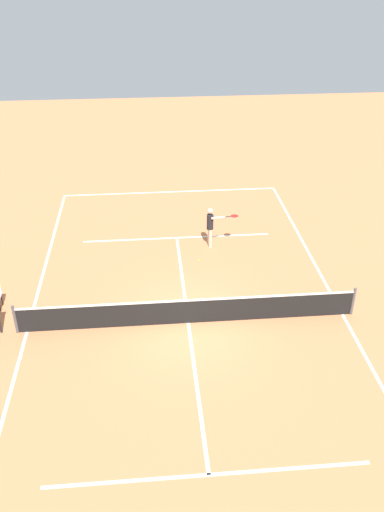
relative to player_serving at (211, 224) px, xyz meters
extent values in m
plane|color=#D37A4C|center=(1.40, 5.19, -1.05)|extent=(60.00, 60.00, 0.00)
cube|color=white|center=(1.40, -5.76, -1.05)|extent=(10.76, 0.10, 0.01)
cube|color=white|center=(-3.99, 5.19, -1.05)|extent=(0.10, 21.90, 0.01)
cube|color=white|center=(6.78, 5.19, -1.05)|extent=(0.10, 21.90, 0.01)
cube|color=white|center=(1.40, -0.83, -1.05)|extent=(8.07, 0.10, 0.01)
cube|color=white|center=(1.40, 11.22, -1.05)|extent=(8.07, 0.10, 0.01)
cube|color=white|center=(1.40, 5.19, -1.05)|extent=(0.10, 12.05, 0.01)
cylinder|color=#4C4C51|center=(-4.29, 5.19, -0.52)|extent=(0.10, 0.10, 1.07)
cylinder|color=#4C4C51|center=(7.08, 5.19, -0.52)|extent=(0.10, 0.10, 1.07)
cube|color=black|center=(1.40, 5.19, -0.60)|extent=(11.36, 0.03, 0.91)
cube|color=white|center=(1.40, 5.19, -0.12)|extent=(11.36, 0.04, 0.06)
cylinder|color=beige|center=(0.07, -0.10, -0.64)|extent=(0.12, 0.12, 0.82)
cylinder|color=beige|center=(0.04, 0.10, -0.64)|extent=(0.12, 0.12, 0.82)
cylinder|color=black|center=(0.05, 0.00, 0.09)|extent=(0.28, 0.28, 0.64)
sphere|color=beige|center=(0.05, 0.00, 0.59)|extent=(0.23, 0.23, 0.23)
cylinder|color=beige|center=(0.08, -0.18, 0.12)|extent=(0.09, 0.09, 0.57)
cylinder|color=beige|center=(-0.26, 0.14, 0.34)|extent=(0.58, 0.17, 0.09)
cylinder|color=black|center=(-0.67, 0.08, 0.34)|extent=(0.26, 0.07, 0.04)
ellipsoid|color=red|center=(-0.96, 0.04, 0.34)|extent=(0.36, 0.32, 0.04)
sphere|color=#CCE033|center=(0.63, 1.19, -1.02)|extent=(0.07, 0.07, 0.07)
cylinder|color=#262626|center=(7.90, 3.93, -0.83)|extent=(0.04, 0.04, 0.45)
cylinder|color=#262626|center=(7.90, 3.57, -0.83)|extent=(0.04, 0.04, 0.45)
camera|label=1|loc=(2.56, 19.64, 10.21)|focal=37.64mm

